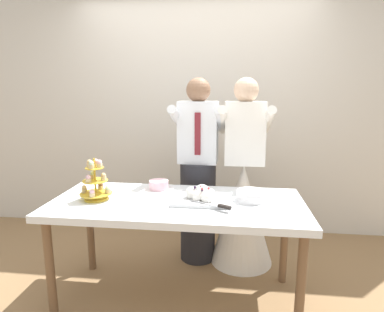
{
  "coord_description": "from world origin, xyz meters",
  "views": [
    {
      "loc": [
        0.37,
        -2.19,
        1.55
      ],
      "look_at": [
        0.09,
        0.15,
        1.07
      ],
      "focal_mm": 30.42,
      "sensor_mm": 36.0,
      "label": 1
    }
  ],
  "objects_px": {
    "dessert_table": "(177,211)",
    "cupcake_stand": "(95,183)",
    "round_cake": "(159,186)",
    "person_groom": "(198,181)",
    "plate_stack": "(251,196)",
    "person_bride": "(243,201)",
    "main_cake_tray": "(202,196)"
  },
  "relations": [
    {
      "from": "person_bride",
      "to": "dessert_table",
      "type": "bearing_deg",
      "value": -128.43
    },
    {
      "from": "plate_stack",
      "to": "round_cake",
      "type": "relative_size",
      "value": 0.87
    },
    {
      "from": "person_bride",
      "to": "person_groom",
      "type": "bearing_deg",
      "value": 178.26
    },
    {
      "from": "round_cake",
      "to": "main_cake_tray",
      "type": "bearing_deg",
      "value": -31.64
    },
    {
      "from": "main_cake_tray",
      "to": "person_groom",
      "type": "relative_size",
      "value": 0.25
    },
    {
      "from": "round_cake",
      "to": "cupcake_stand",
      "type": "bearing_deg",
      "value": -146.29
    },
    {
      "from": "cupcake_stand",
      "to": "plate_stack",
      "type": "relative_size",
      "value": 1.46
    },
    {
      "from": "round_cake",
      "to": "person_groom",
      "type": "distance_m",
      "value": 0.48
    },
    {
      "from": "cupcake_stand",
      "to": "main_cake_tray",
      "type": "height_order",
      "value": "cupcake_stand"
    },
    {
      "from": "dessert_table",
      "to": "cupcake_stand",
      "type": "height_order",
      "value": "cupcake_stand"
    },
    {
      "from": "plate_stack",
      "to": "person_groom",
      "type": "height_order",
      "value": "person_groom"
    },
    {
      "from": "dessert_table",
      "to": "round_cake",
      "type": "bearing_deg",
      "value": 128.53
    },
    {
      "from": "dessert_table",
      "to": "main_cake_tray",
      "type": "bearing_deg",
      "value": 3.11
    },
    {
      "from": "cupcake_stand",
      "to": "plate_stack",
      "type": "xyz_separation_m",
      "value": [
        1.11,
        0.1,
        -0.08
      ]
    },
    {
      "from": "plate_stack",
      "to": "person_groom",
      "type": "relative_size",
      "value": 0.13
    },
    {
      "from": "dessert_table",
      "to": "cupcake_stand",
      "type": "distance_m",
      "value": 0.62
    },
    {
      "from": "cupcake_stand",
      "to": "round_cake",
      "type": "relative_size",
      "value": 1.27
    },
    {
      "from": "dessert_table",
      "to": "round_cake",
      "type": "distance_m",
      "value": 0.32
    },
    {
      "from": "cupcake_stand",
      "to": "plate_stack",
      "type": "height_order",
      "value": "cupcake_stand"
    },
    {
      "from": "dessert_table",
      "to": "person_groom",
      "type": "height_order",
      "value": "person_groom"
    },
    {
      "from": "main_cake_tray",
      "to": "person_bride",
      "type": "distance_m",
      "value": 0.72
    },
    {
      "from": "plate_stack",
      "to": "person_bride",
      "type": "distance_m",
      "value": 0.6
    },
    {
      "from": "person_bride",
      "to": "round_cake",
      "type": "bearing_deg",
      "value": -150.38
    },
    {
      "from": "cupcake_stand",
      "to": "plate_stack",
      "type": "bearing_deg",
      "value": 5.03
    },
    {
      "from": "person_groom",
      "to": "round_cake",
      "type": "bearing_deg",
      "value": -124.42
    },
    {
      "from": "cupcake_stand",
      "to": "person_bride",
      "type": "bearing_deg",
      "value": 31.19
    },
    {
      "from": "round_cake",
      "to": "person_bride",
      "type": "relative_size",
      "value": 0.14
    },
    {
      "from": "main_cake_tray",
      "to": "round_cake",
      "type": "bearing_deg",
      "value": 148.36
    },
    {
      "from": "main_cake_tray",
      "to": "plate_stack",
      "type": "distance_m",
      "value": 0.35
    },
    {
      "from": "cupcake_stand",
      "to": "dessert_table",
      "type": "bearing_deg",
      "value": 3.5
    },
    {
      "from": "dessert_table",
      "to": "person_bride",
      "type": "height_order",
      "value": "person_bride"
    },
    {
      "from": "person_bride",
      "to": "plate_stack",
      "type": "bearing_deg",
      "value": -86.59
    }
  ]
}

